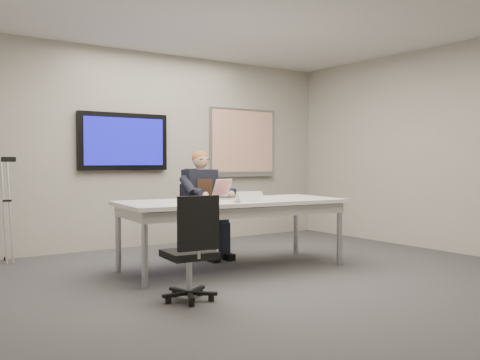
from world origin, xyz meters
TOP-DOWN VIEW (x-y plane):
  - floor at (0.00, 0.00)m, footprint 6.00×6.00m
  - ceiling at (0.00, 0.00)m, footprint 6.00×6.00m
  - wall_back at (0.00, 3.00)m, footprint 6.00×0.02m
  - wall_right at (3.00, 0.00)m, footprint 0.02×6.00m
  - conference_table at (-0.05, 0.90)m, footprint 2.64×1.31m
  - tv_display at (-0.50, 2.95)m, footprint 1.30×0.09m
  - whiteboard at (1.55, 2.97)m, footprint 1.25×0.08m
  - office_chair_far at (0.11, 1.95)m, footprint 0.49×0.49m
  - office_chair_near at (-1.14, -0.08)m, footprint 0.48×0.48m
  - seated_person at (0.10, 1.70)m, footprint 0.43×0.73m
  - crutch at (-2.07, 2.79)m, footprint 0.19×0.61m
  - laptop at (0.04, 1.16)m, footprint 0.38×0.41m
  - name_tent at (-0.03, 0.59)m, footprint 0.29×0.14m
  - pen at (-0.21, 0.56)m, footprint 0.01×0.12m

SIDE VIEW (x-z plane):
  - floor at x=0.00m, z-range -0.01..0.01m
  - office_chair_far at x=0.11m, z-range -0.17..0.75m
  - office_chair_near at x=-1.14m, z-range -0.18..0.76m
  - seated_person at x=0.10m, z-range -0.13..1.23m
  - crutch at x=-2.07m, z-range -0.02..1.33m
  - conference_table at x=-0.05m, z-range 0.30..1.09m
  - pen at x=-0.21m, z-range 0.79..0.80m
  - name_tent at x=-0.03m, z-range 0.79..0.90m
  - laptop at x=0.04m, z-range 0.73..0.96m
  - wall_back at x=0.00m, z-range 0.00..2.80m
  - wall_right at x=3.00m, z-range 0.00..2.80m
  - tv_display at x=-0.50m, z-range 1.10..1.90m
  - whiteboard at x=1.55m, z-range 0.98..2.08m
  - ceiling at x=0.00m, z-range 2.79..2.81m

